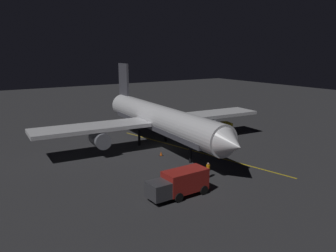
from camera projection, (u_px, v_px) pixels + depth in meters
ground_plane at (160, 148)px, 49.03m from camera, size 180.00×180.00×0.20m
apron_guide_stripe at (193, 151)px, 47.27m from camera, size 6.32×29.15×0.01m
airliner at (158, 119)px, 48.65m from camera, size 34.99×35.26×11.44m
baggage_truck at (180, 183)px, 32.32m from camera, size 6.14×2.41×2.50m
catering_truck at (215, 130)px, 54.75m from camera, size 6.08×3.38×2.20m
ground_crew_worker at (208, 170)px, 37.04m from camera, size 0.40×0.40×1.74m
traffic_cone_near_left at (219, 157)px, 43.59m from camera, size 0.50×0.50×0.55m
traffic_cone_near_right at (161, 154)px, 45.06m from camera, size 0.50×0.50×0.55m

